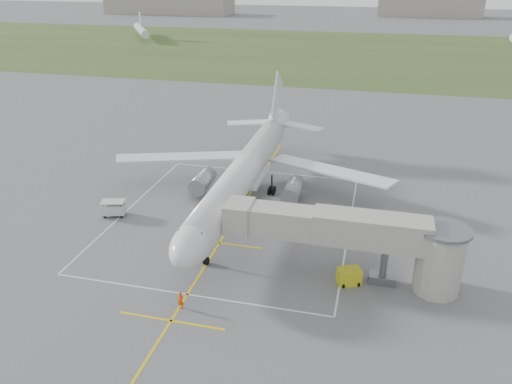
% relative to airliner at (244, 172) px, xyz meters
% --- Properties ---
extents(ground, '(700.00, 700.00, 0.00)m').
position_rel_airliner_xyz_m(ground, '(0.00, -0.75, -4.39)').
color(ground, '#565659').
rests_on(ground, ground).
extents(grass_strip, '(700.00, 120.00, 0.02)m').
position_rel_airliner_xyz_m(grass_strip, '(0.00, 129.25, -4.38)').
color(grass_strip, '#394D21').
rests_on(grass_strip, ground).
extents(apron_markings, '(28.20, 60.00, 0.01)m').
position_rel_airliner_xyz_m(apron_markings, '(0.00, -6.57, -4.38)').
color(apron_markings, yellow).
rests_on(apron_markings, ground).
extents(airliner, '(38.93, 46.75, 13.52)m').
position_rel_airliner_xyz_m(airliner, '(0.00, 0.00, 0.00)').
color(airliner, silver).
rests_on(airliner, ground).
extents(jet_bridge, '(23.40, 5.00, 7.20)m').
position_rel_airliner_xyz_m(jet_bridge, '(15.72, -14.25, 0.35)').
color(jet_bridge, '#A4A094').
rests_on(jet_bridge, ground).
extents(gpu_unit, '(2.62, 2.24, 1.67)m').
position_rel_airliner_xyz_m(gpu_unit, '(14.83, -15.18, -3.57)').
color(gpu_unit, gold).
rests_on(gpu_unit, ground).
extents(baggage_cart, '(3.21, 2.42, 1.99)m').
position_rel_airliner_xyz_m(baggage_cart, '(-14.88, -7.45, -3.38)').
color(baggage_cart, beige).
rests_on(baggage_cart, ground).
extents(ramp_worker_nose, '(0.66, 0.48, 1.69)m').
position_rel_airliner_xyz_m(ramp_worker_nose, '(0.21, -22.84, -3.55)').
color(ramp_worker_nose, '#DA4106').
rests_on(ramp_worker_nose, ground).
extents(ramp_worker_wing, '(1.05, 1.13, 1.86)m').
position_rel_airliner_xyz_m(ramp_worker_wing, '(-3.26, 3.25, -3.46)').
color(ramp_worker_wing, '#EC3A07').
rests_on(ramp_worker_wing, ground).
extents(distant_hangars, '(345.00, 49.00, 12.00)m').
position_rel_airliner_xyz_m(distant_hangars, '(-16.15, 264.44, 0.78)').
color(distant_hangars, gray).
rests_on(distant_hangars, ground).
extents(distant_aircraft, '(182.53, 50.95, 8.85)m').
position_rel_airliner_xyz_m(distant_aircraft, '(-4.77, 157.29, -0.80)').
color(distant_aircraft, silver).
rests_on(distant_aircraft, ground).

